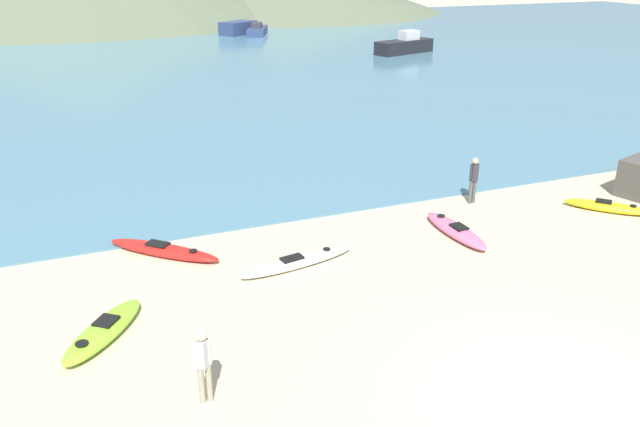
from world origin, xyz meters
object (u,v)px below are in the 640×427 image
kayak_on_sand_3 (103,330)px  moored_boat_0 (405,45)px  kayak_on_sand_2 (607,207)px  person_near_waterline (474,177)px  kayak_on_sand_1 (297,262)px  person_near_foreground (203,361)px  kayak_on_sand_4 (163,250)px  moored_boat_1 (238,28)px  moored_boat_2 (257,30)px  kayak_on_sand_0 (456,230)px

kayak_on_sand_3 → moored_boat_0: moored_boat_0 is taller
kayak_on_sand_2 → person_near_waterline: size_ratio=1.47×
kayak_on_sand_1 → kayak_on_sand_2: bearing=-0.7°
person_near_foreground → moored_boat_0: size_ratio=0.28×
kayak_on_sand_3 → moored_boat_0: (26.52, 34.26, 0.54)m
kayak_on_sand_4 → person_near_waterline: (10.34, 0.10, 0.77)m
moored_boat_1 → person_near_waterline: bearing=-95.6°
person_near_foreground → moored_boat_2: bearing=72.5°
kayak_on_sand_4 → moored_boat_0: bearing=51.2°
person_near_waterline → moored_boat_2: person_near_waterline is taller
kayak_on_sand_3 → moored_boat_0: 43.33m
kayak_on_sand_3 → moored_boat_1: size_ratio=0.62×
person_near_waterline → moored_boat_2: size_ratio=0.30×
kayak_on_sand_0 → kayak_on_sand_4: (-8.37, 1.95, -0.02)m
kayak_on_sand_2 → moored_boat_1: bearing=88.8°
kayak_on_sand_2 → kayak_on_sand_3: size_ratio=0.90×
kayak_on_sand_2 → kayak_on_sand_1: bearing=179.3°
kayak_on_sand_1 → person_near_foreground: person_near_foreground is taller
moored_boat_2 → person_near_waterline: bearing=-97.8°
kayak_on_sand_3 → person_near_foreground: (1.65, -2.99, 0.76)m
kayak_on_sand_0 → kayak_on_sand_2: kayak_on_sand_0 is taller
kayak_on_sand_0 → moored_boat_2: bearing=80.3°
kayak_on_sand_1 → kayak_on_sand_4: 3.86m
person_near_foreground → moored_boat_1: 56.96m
moored_boat_1 → moored_boat_2: bearing=-26.0°
person_near_waterline → moored_boat_1: size_ratio=0.38×
kayak_on_sand_3 → person_near_waterline: 12.78m
kayak_on_sand_2 → moored_boat_2: size_ratio=0.44×
moored_boat_0 → moored_boat_2: moored_boat_0 is taller
kayak_on_sand_0 → kayak_on_sand_1: size_ratio=0.85×
kayak_on_sand_3 → moored_boat_1: (16.94, 51.87, 0.55)m
moored_boat_0 → kayak_on_sand_3: bearing=-127.7°
person_near_foreground → moored_boat_0: 44.79m
kayak_on_sand_0 → kayak_on_sand_3: bearing=-170.7°
moored_boat_1 → kayak_on_sand_2: bearing=-91.2°
kayak_on_sand_2 → person_near_waterline: 4.43m
person_near_waterline → moored_boat_1: person_near_waterline is taller
kayak_on_sand_3 → person_near_foreground: person_near_foreground is taller
person_near_waterline → moored_boat_1: 48.39m
kayak_on_sand_0 → moored_boat_0: size_ratio=0.52×
kayak_on_sand_4 → person_near_waterline: bearing=0.5°
kayak_on_sand_1 → person_near_waterline: size_ratio=2.15×
kayak_on_sand_2 → kayak_on_sand_4: kayak_on_sand_2 is taller
moored_boat_0 → person_near_foreground: bearing=-123.7°
kayak_on_sand_1 → moored_boat_0: 39.08m
kayak_on_sand_3 → person_near_waterline: size_ratio=1.64×
person_near_waterline → kayak_on_sand_4: bearing=-179.5°
kayak_on_sand_4 → moored_boat_1: 50.56m
kayak_on_sand_4 → person_near_foreground: 6.66m
kayak_on_sand_0 → moored_boat_1: bearing=82.4°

